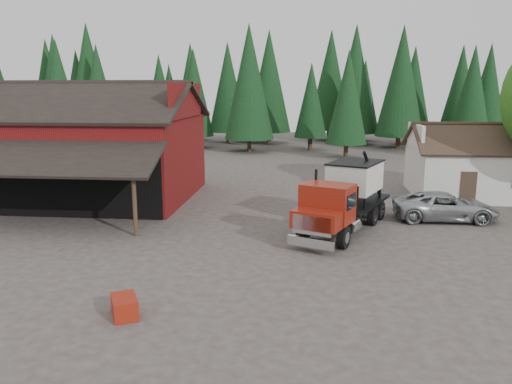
# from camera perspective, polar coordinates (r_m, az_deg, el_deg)

# --- Properties ---
(ground) EXTENTS (120.00, 120.00, 0.00)m
(ground) POSITION_cam_1_polar(r_m,az_deg,el_deg) (20.58, -0.50, -7.16)
(ground) COLOR #413833
(ground) RESTS_ON ground
(red_barn) EXTENTS (12.80, 13.63, 7.18)m
(red_barn) POSITION_cam_1_polar(r_m,az_deg,el_deg) (32.32, -18.30, 4.06)
(red_barn) COLOR maroon
(red_barn) RESTS_ON ground
(farmhouse) EXTENTS (8.60, 6.42, 4.65)m
(farmhouse) POSITION_cam_1_polar(r_m,az_deg,el_deg) (34.49, 24.10, 2.36)
(farmhouse) COLOR silver
(farmhouse) RESTS_ON ground
(conifer_backdrop) EXTENTS (76.00, 16.00, 16.00)m
(conifer_backdrop) POSITION_cam_1_polar(r_m,az_deg,el_deg) (61.75, 3.79, 5.48)
(conifer_backdrop) COLOR black
(conifer_backdrop) RESTS_ON ground
(near_pine_a) EXTENTS (4.40, 4.40, 11.40)m
(near_pine_a) POSITION_cam_1_polar(r_m,az_deg,el_deg) (53.16, -21.60, 10.61)
(near_pine_a) COLOR #382619
(near_pine_a) RESTS_ON ground
(near_pine_b) EXTENTS (3.96, 3.96, 10.40)m
(near_pine_b) POSITION_cam_1_polar(r_m,az_deg,el_deg) (49.51, 10.44, 10.62)
(near_pine_b) COLOR #382619
(near_pine_b) RESTS_ON ground
(near_pine_d) EXTENTS (5.28, 5.28, 13.40)m
(near_pine_d) POSITION_cam_1_polar(r_m,az_deg,el_deg) (53.71, -0.79, 12.48)
(near_pine_d) COLOR #382619
(near_pine_d) RESTS_ON ground
(feed_truck) EXTENTS (5.20, 8.28, 3.65)m
(feed_truck) POSITION_cam_1_polar(r_m,az_deg,el_deg) (23.97, 10.15, -0.39)
(feed_truck) COLOR black
(feed_truck) RESTS_ON ground
(silver_car) EXTENTS (5.23, 2.47, 1.45)m
(silver_car) POSITION_cam_1_polar(r_m,az_deg,el_deg) (27.46, 20.82, -1.55)
(silver_car) COLOR #A7ABAF
(silver_car) RESTS_ON ground
(equip_box) EXTENTS (1.12, 1.30, 0.60)m
(equip_box) POSITION_cam_1_polar(r_m,az_deg,el_deg) (15.71, -14.80, -12.56)
(equip_box) COLOR maroon
(equip_box) RESTS_ON ground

